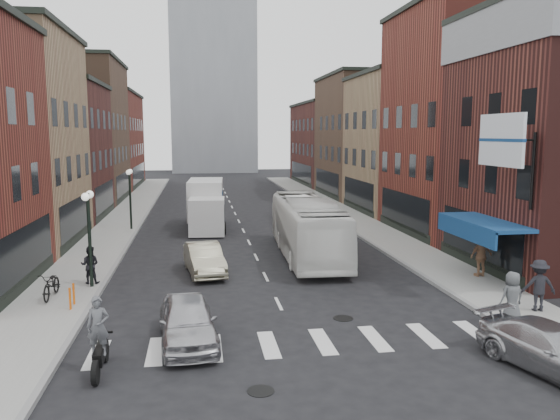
# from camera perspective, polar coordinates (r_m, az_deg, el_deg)

# --- Properties ---
(ground) EXTENTS (160.00, 160.00, 0.00)m
(ground) POSITION_cam_1_polar(r_m,az_deg,el_deg) (20.20, 0.27, -10.62)
(ground) COLOR black
(ground) RESTS_ON ground
(sidewalk_left) EXTENTS (3.00, 74.00, 0.15)m
(sidewalk_left) POSITION_cam_1_polar(r_m,az_deg,el_deg) (41.78, -16.14, -1.10)
(sidewalk_left) COLOR gray
(sidewalk_left) RESTS_ON ground
(sidewalk_right) EXTENTS (3.00, 74.00, 0.15)m
(sidewalk_right) POSITION_cam_1_polar(r_m,az_deg,el_deg) (42.97, 6.95, -0.60)
(sidewalk_right) COLOR gray
(sidewalk_right) RESTS_ON ground
(curb_left) EXTENTS (0.20, 74.00, 0.16)m
(curb_left) POSITION_cam_1_polar(r_m,az_deg,el_deg) (41.62, -14.09, -1.16)
(curb_left) COLOR gray
(curb_left) RESTS_ON ground
(curb_right) EXTENTS (0.20, 74.00, 0.16)m
(curb_right) POSITION_cam_1_polar(r_m,az_deg,el_deg) (42.60, 5.00, -0.74)
(curb_right) COLOR gray
(curb_right) RESTS_ON ground
(crosswalk_stripes) EXTENTS (12.00, 2.20, 0.01)m
(crosswalk_stripes) POSITION_cam_1_polar(r_m,az_deg,el_deg) (17.43, 1.84, -13.72)
(crosswalk_stripes) COLOR silver
(crosswalk_stripes) RESTS_ON ground
(bldg_left_mid_b) EXTENTS (10.30, 10.20, 10.30)m
(bldg_left_mid_b) POSITION_cam_1_polar(r_m,az_deg,el_deg) (44.59, -24.40, 5.62)
(bldg_left_mid_b) COLOR #411A17
(bldg_left_mid_b) RESTS_ON ground
(bldg_left_far_a) EXTENTS (10.30, 12.20, 13.30)m
(bldg_left_far_a) POSITION_cam_1_polar(r_m,az_deg,el_deg) (55.24, -21.40, 7.66)
(bldg_left_far_a) COLOR brown
(bldg_left_far_a) RESTS_ON ground
(bldg_left_far_b) EXTENTS (10.30, 16.20, 11.30)m
(bldg_left_far_b) POSITION_cam_1_polar(r_m,az_deg,el_deg) (68.98, -18.81, 6.91)
(bldg_left_far_b) COLOR maroon
(bldg_left_far_b) RESTS_ON ground
(bldg_right_mid_a) EXTENTS (10.30, 10.20, 14.30)m
(bldg_right_mid_a) POSITION_cam_1_polar(r_m,az_deg,el_deg) (37.50, 20.23, 8.58)
(bldg_right_mid_a) COLOR maroon
(bldg_right_mid_a) RESTS_ON ground
(bldg_right_mid_b) EXTENTS (10.30, 10.20, 11.30)m
(bldg_right_mid_b) POSITION_cam_1_polar(r_m,az_deg,el_deg) (46.53, 14.18, 6.77)
(bldg_right_mid_b) COLOR #A17A58
(bldg_right_mid_b) RESTS_ON ground
(bldg_right_far_a) EXTENTS (10.30, 12.20, 12.30)m
(bldg_right_far_a) POSITION_cam_1_polar(r_m,az_deg,el_deg) (56.83, 9.88, 7.58)
(bldg_right_far_a) COLOR brown
(bldg_right_far_a) RESTS_ON ground
(bldg_right_far_b) EXTENTS (10.30, 16.20, 10.30)m
(bldg_right_far_b) POSITION_cam_1_polar(r_m,az_deg,el_deg) (70.26, 6.23, 6.89)
(bldg_right_far_b) COLOR #411A17
(bldg_right_far_b) RESTS_ON ground
(awning_blue) EXTENTS (1.80, 5.00, 0.78)m
(awning_blue) POSITION_cam_1_polar(r_m,az_deg,el_deg) (24.79, 20.17, -1.36)
(awning_blue) COLOR navy
(awning_blue) RESTS_ON ground
(billboard_sign) EXTENTS (1.52, 3.00, 3.70)m
(billboard_sign) POSITION_cam_1_polar(r_m,az_deg,el_deg) (22.59, 22.28, 6.61)
(billboard_sign) COLOR black
(billboard_sign) RESTS_ON ground
(distant_tower) EXTENTS (14.00, 14.00, 50.00)m
(distant_tower) POSITION_cam_1_polar(r_m,az_deg,el_deg) (98.72, -7.13, 18.76)
(distant_tower) COLOR #9399A0
(distant_tower) RESTS_ON ground
(streetlamp_near) EXTENTS (0.32, 1.22, 4.11)m
(streetlamp_near) POSITION_cam_1_polar(r_m,az_deg,el_deg) (23.61, -19.35, -1.07)
(streetlamp_near) COLOR black
(streetlamp_near) RESTS_ON ground
(streetlamp_far) EXTENTS (0.32, 1.22, 4.11)m
(streetlamp_far) POSITION_cam_1_polar(r_m,az_deg,el_deg) (37.35, -15.42, 2.27)
(streetlamp_far) COLOR black
(streetlamp_far) RESTS_ON ground
(bike_rack) EXTENTS (0.08, 0.68, 0.80)m
(bike_rack) POSITION_cam_1_polar(r_m,az_deg,el_deg) (21.56, -20.92, -8.42)
(bike_rack) COLOR #D8590C
(bike_rack) RESTS_ON sidewalk_left
(box_truck) EXTENTS (2.57, 7.61, 3.26)m
(box_truck) POSITION_cam_1_polar(r_m,az_deg,el_deg) (37.34, -7.73, 0.48)
(box_truck) COLOR silver
(box_truck) RESTS_ON ground
(motorcycle_rider) EXTENTS (0.60, 2.12, 2.16)m
(motorcycle_rider) POSITION_cam_1_polar(r_m,az_deg,el_deg) (15.81, -18.40, -12.55)
(motorcycle_rider) COLOR black
(motorcycle_rider) RESTS_ON ground
(transit_bus) EXTENTS (3.05, 11.24, 3.11)m
(transit_bus) POSITION_cam_1_polar(r_m,az_deg,el_deg) (28.71, 2.86, -1.83)
(transit_bus) COLOR white
(transit_bus) RESTS_ON ground
(sedan_left_near) EXTENTS (2.04, 4.34, 1.44)m
(sedan_left_near) POSITION_cam_1_polar(r_m,az_deg,el_deg) (17.38, -9.65, -11.37)
(sedan_left_near) COLOR #B9B9BE
(sedan_left_near) RESTS_ON ground
(sedan_left_far) EXTENTS (2.04, 4.41, 1.40)m
(sedan_left_far) POSITION_cam_1_polar(r_m,az_deg,el_deg) (25.57, -7.92, -5.07)
(sedan_left_far) COLOR beige
(sedan_left_far) RESTS_ON ground
(curb_car) EXTENTS (3.02, 4.73, 1.28)m
(curb_car) POSITION_cam_1_polar(r_m,az_deg,el_deg) (16.98, 26.59, -12.88)
(curb_car) COLOR #B3B4B8
(curb_car) RESTS_ON ground
(parked_bicycle) EXTENTS (0.73, 1.96, 1.02)m
(parked_bicycle) POSITION_cam_1_polar(r_m,az_deg,el_deg) (23.01, -22.75, -7.21)
(parked_bicycle) COLOR black
(parked_bicycle) RESTS_ON sidewalk_left
(ped_left_solo) EXTENTS (0.82, 0.52, 1.60)m
(ped_left_solo) POSITION_cam_1_polar(r_m,az_deg,el_deg) (24.49, -19.25, -5.43)
(ped_left_solo) COLOR black
(ped_left_solo) RESTS_ON sidewalk_left
(ped_right_a) EXTENTS (1.30, 0.84, 1.86)m
(ped_right_a) POSITION_cam_1_polar(r_m,az_deg,el_deg) (21.70, 25.42, -7.12)
(ped_right_a) COLOR black
(ped_right_a) RESTS_ON sidewalk_right
(ped_right_b) EXTENTS (1.17, 0.73, 1.85)m
(ped_right_b) POSITION_cam_1_polar(r_m,az_deg,el_deg) (25.83, 20.27, -4.51)
(ped_right_b) COLOR #986D4D
(ped_right_b) RESTS_ON sidewalk_right
(ped_right_c) EXTENTS (0.90, 0.64, 1.73)m
(ped_right_c) POSITION_cam_1_polar(r_m,az_deg,el_deg) (20.10, 23.08, -8.34)
(ped_right_c) COLOR #4E5155
(ped_right_c) RESTS_ON sidewalk_right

